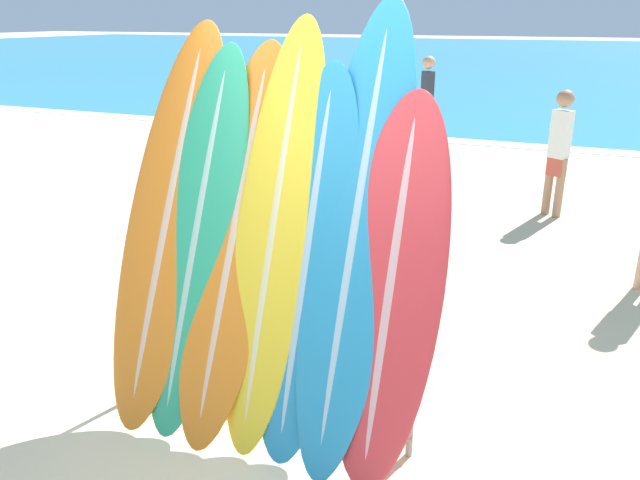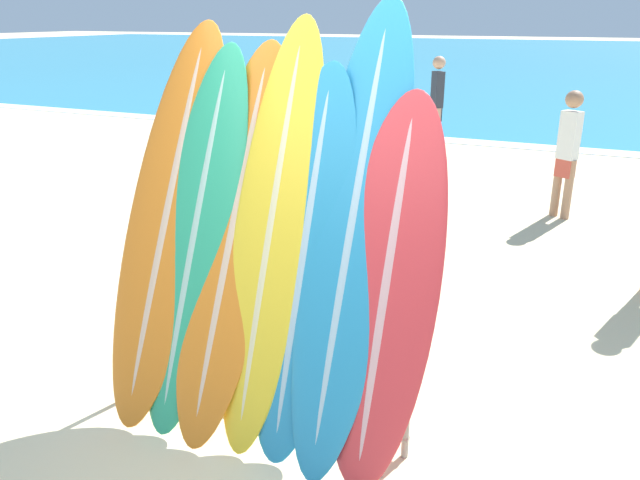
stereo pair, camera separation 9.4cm
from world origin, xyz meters
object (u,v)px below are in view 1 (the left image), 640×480
(surfboard_slot_2, at_px, (235,240))
(surfboard_slot_5, at_px, (356,234))
(surfboard_slot_1, at_px, (198,236))
(person_mid_beach, at_px, (427,100))
(surfboard_slot_3, at_px, (275,233))
(surfboard_slot_6, at_px, (391,289))
(surfboard_slot_0, at_px, (170,220))
(surfboard_rack, at_px, (268,350))
(surfboard_slot_4, at_px, (307,262))
(person_far_left, at_px, (559,149))

(surfboard_slot_2, bearing_deg, surfboard_slot_5, 2.89)
(surfboard_slot_1, xyz_separation_m, person_mid_beach, (-0.62, 8.36, -0.19))
(surfboard_slot_3, bearing_deg, surfboard_slot_1, -177.86)
(surfboard_slot_5, bearing_deg, surfboard_slot_1, -176.94)
(surfboard_slot_3, relative_size, person_mid_beach, 1.41)
(surfboard_slot_3, distance_m, surfboard_slot_6, 0.75)
(surfboard_slot_0, height_order, surfboard_slot_2, surfboard_slot_0)
(surfboard_rack, height_order, surfboard_slot_4, surfboard_slot_4)
(surfboard_slot_0, bearing_deg, surfboard_slot_6, -3.62)
(person_mid_beach, bearing_deg, surfboard_slot_5, 153.99)
(surfboard_slot_0, bearing_deg, surfboard_rack, -8.71)
(surfboard_slot_0, bearing_deg, surfboard_slot_5, 0.71)
(surfboard_slot_5, xyz_separation_m, surfboard_slot_6, (0.24, -0.11, -0.24))
(surfboard_slot_0, relative_size, surfboard_slot_5, 0.95)
(person_mid_beach, bearing_deg, surfboard_slot_1, 147.28)
(surfboard_slot_2, height_order, person_far_left, surfboard_slot_2)
(surfboard_slot_3, relative_size, surfboard_slot_4, 1.12)
(surfboard_slot_5, bearing_deg, person_far_left, 80.56)
(surfboard_slot_0, relative_size, surfboard_slot_4, 1.10)
(surfboard_slot_1, relative_size, person_mid_beach, 1.31)
(surfboard_slot_1, bearing_deg, surfboard_rack, -8.41)
(surfboard_slot_0, height_order, person_mid_beach, surfboard_slot_0)
(surfboard_slot_0, bearing_deg, surfboard_slot_3, -1.45)
(surfboard_slot_6, relative_size, person_far_left, 1.30)
(surfboard_slot_3, xyz_separation_m, surfboard_slot_4, (0.22, -0.04, -0.13))
(surfboard_slot_0, height_order, surfboard_slot_6, surfboard_slot_0)
(surfboard_slot_1, height_order, surfboard_slot_4, surfboard_slot_1)
(surfboard_slot_5, height_order, person_mid_beach, surfboard_slot_5)
(surfboard_slot_0, distance_m, surfboard_slot_1, 0.24)
(surfboard_rack, xyz_separation_m, person_far_left, (1.33, 5.14, 0.36))
(surfboard_slot_5, height_order, person_far_left, surfboard_slot_5)
(surfboard_rack, bearing_deg, surfboard_slot_1, 171.59)
(surfboard_slot_1, height_order, surfboard_slot_2, surfboard_slot_2)
(surfboard_slot_1, relative_size, surfboard_slot_4, 1.04)
(surfboard_slot_2, bearing_deg, person_far_left, 72.68)
(surfboard_slot_6, bearing_deg, surfboard_slot_3, 174.17)
(surfboard_slot_2, relative_size, surfboard_slot_5, 0.90)
(surfboard_rack, height_order, person_mid_beach, person_mid_beach)
(surfboard_rack, bearing_deg, surfboard_slot_2, 160.29)
(surfboard_slot_0, distance_m, person_mid_beach, 8.33)
(surfboard_slot_1, relative_size, person_far_left, 1.44)
(surfboard_slot_1, xyz_separation_m, surfboard_slot_4, (0.73, -0.02, -0.04))
(surfboard_slot_1, distance_m, surfboard_slot_4, 0.73)
(surfboard_slot_2, bearing_deg, surfboard_slot_3, 0.81)
(surfboard_slot_4, xyz_separation_m, surfboard_slot_6, (0.50, -0.03, -0.06))
(person_mid_beach, bearing_deg, surfboard_slot_3, 150.75)
(surfboard_slot_1, relative_size, surfboard_slot_6, 1.11)
(person_mid_beach, bearing_deg, surfboard_slot_4, 152.19)
(surfboard_slot_2, xyz_separation_m, person_far_left, (1.57, 5.05, -0.28))
(surfboard_slot_1, distance_m, surfboard_slot_3, 0.52)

